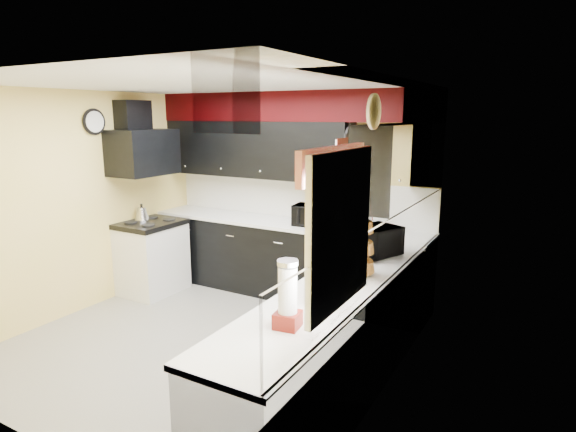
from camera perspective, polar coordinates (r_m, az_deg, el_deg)
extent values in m
plane|color=gray|center=(5.06, -9.28, -14.39)|extent=(3.60, 3.60, 0.00)
cube|color=#E0C666|center=(6.12, 0.92, 2.71)|extent=(3.60, 0.06, 2.50)
cube|color=#E0C666|center=(3.80, 11.80, -3.30)|extent=(0.06, 3.60, 2.50)
cube|color=#E0C666|center=(5.94, -23.39, 1.44)|extent=(0.06, 3.60, 2.50)
cube|color=white|center=(4.55, -10.37, 15.14)|extent=(3.60, 3.60, 0.06)
cube|color=black|center=(6.05, -0.48, -5.19)|extent=(3.60, 0.60, 0.90)
cube|color=black|center=(3.92, 5.55, -15.15)|extent=(0.60, 3.00, 0.90)
cube|color=white|center=(5.92, -0.49, -0.85)|extent=(3.62, 0.64, 0.04)
cube|color=white|center=(3.73, 5.70, -8.71)|extent=(0.64, 3.02, 0.04)
cube|color=white|center=(6.12, 0.87, 2.14)|extent=(3.60, 0.02, 0.50)
cube|color=white|center=(3.81, 11.62, -4.15)|extent=(0.02, 3.60, 0.50)
cube|color=black|center=(6.16, -3.98, 7.90)|extent=(2.60, 0.35, 0.70)
cube|color=black|center=(4.60, 13.49, 6.24)|extent=(0.35, 1.80, 0.70)
cube|color=black|center=(5.88, 0.09, 12.86)|extent=(3.60, 0.36, 0.35)
cube|color=black|center=(3.56, 8.80, 13.32)|extent=(0.36, 3.24, 0.35)
cube|color=white|center=(6.37, -15.76, -4.94)|extent=(0.60, 0.75, 0.86)
cube|color=black|center=(6.26, -16.00, -0.90)|extent=(0.62, 0.77, 0.06)
cube|color=black|center=(6.17, -16.80, 7.24)|extent=(0.50, 0.78, 0.55)
cube|color=black|center=(6.24, -17.88, 11.09)|extent=(0.24, 0.40, 0.40)
cube|color=red|center=(2.86, 5.44, 6.25)|extent=(0.04, 0.88, 0.20)
cube|color=white|center=(5.24, 6.32, 7.15)|extent=(0.03, 0.26, 0.35)
imported|color=black|center=(5.70, 2.82, 0.09)|extent=(0.46, 0.40, 0.24)
imported|color=black|center=(4.55, 10.10, -2.98)|extent=(0.50, 0.58, 0.27)
cylinder|color=white|center=(5.43, 9.49, -1.22)|extent=(0.17, 0.17, 0.14)
cube|color=black|center=(5.53, 7.87, -0.56)|extent=(0.14, 0.16, 0.21)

